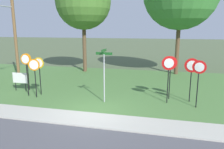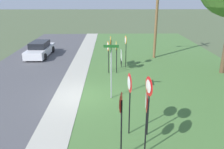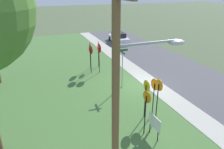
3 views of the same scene
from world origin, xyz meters
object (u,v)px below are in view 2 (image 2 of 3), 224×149
at_px(street_name_post, 111,67).
at_px(parked_hatchback_near, 40,49).
at_px(stop_sign_far_center, 126,45).
at_px(yield_sign_near_left, 121,111).
at_px(stop_sign_near_left, 111,46).
at_px(yield_sign_far_left, 146,107).
at_px(utility_pole, 155,9).
at_px(stop_sign_near_right, 108,50).
at_px(stop_sign_far_left, 116,50).
at_px(yield_sign_far_right, 129,89).
at_px(notice_board, 121,56).
at_px(yield_sign_near_right, 149,92).

distance_m(street_name_post, parked_hatchback_near, 11.70).
height_order(stop_sign_far_center, yield_sign_near_left, yield_sign_near_left).
relative_size(stop_sign_near_left, yield_sign_far_left, 1.05).
bearing_deg(utility_pole, street_name_post, -24.37).
relative_size(stop_sign_far_center, street_name_post, 0.83).
bearing_deg(stop_sign_near_right, stop_sign_near_left, 155.32).
bearing_deg(stop_sign_far_left, stop_sign_near_left, -148.03).
xyz_separation_m(yield_sign_far_right, utility_pole, (-12.16, 3.24, 2.36)).
height_order(stop_sign_far_center, yield_sign_far_right, yield_sign_far_right).
bearing_deg(yield_sign_near_left, utility_pole, 176.23).
bearing_deg(notice_board, yield_sign_far_right, -1.66).
bearing_deg(notice_board, stop_sign_far_left, -15.13).
height_order(stop_sign_near_left, yield_sign_far_right, yield_sign_far_right).
relative_size(stop_sign_far_left, yield_sign_far_right, 0.89).
relative_size(yield_sign_far_left, utility_pole, 0.32).
bearing_deg(yield_sign_near_right, yield_sign_near_left, -50.49).
bearing_deg(utility_pole, yield_sign_near_left, -14.94).
bearing_deg(yield_sign_near_right, notice_board, 172.30).
height_order(yield_sign_far_left, yield_sign_far_right, yield_sign_far_right).
relative_size(stop_sign_far_center, yield_sign_far_right, 0.94).
relative_size(stop_sign_near_right, street_name_post, 0.78).
xyz_separation_m(stop_sign_near_left, stop_sign_far_left, (0.64, 0.40, -0.17)).
bearing_deg(yield_sign_far_left, notice_board, -172.58).
bearing_deg(stop_sign_near_right, stop_sign_far_left, 84.58).
relative_size(stop_sign_far_center, notice_board, 2.03).
height_order(stop_sign_far_left, yield_sign_near_left, yield_sign_near_left).
bearing_deg(stop_sign_far_left, yield_sign_far_left, 4.51).
relative_size(yield_sign_far_right, parked_hatchback_near, 0.58).
bearing_deg(utility_pole, notice_board, -50.63).
bearing_deg(stop_sign_far_left, yield_sign_far_right, 1.78).
distance_m(stop_sign_far_center, notice_board, 1.11).
height_order(stop_sign_near_right, parked_hatchback_near, stop_sign_near_right).
xyz_separation_m(stop_sign_near_left, parked_hatchback_near, (-4.54, -6.70, -1.31)).
bearing_deg(stop_sign_far_left, stop_sign_near_right, -86.26).
distance_m(yield_sign_near_left, notice_board, 11.28).
distance_m(stop_sign_far_center, yield_sign_far_right, 9.29).
distance_m(stop_sign_near_right, yield_sign_near_left, 9.37).
relative_size(yield_sign_near_right, yield_sign_far_right, 0.96).
xyz_separation_m(yield_sign_near_left, parked_hatchback_near, (-14.58, -6.95, -1.31)).
bearing_deg(yield_sign_far_right, stop_sign_near_right, 178.63).
relative_size(yield_sign_near_left, yield_sign_far_left, 1.01).
distance_m(stop_sign_far_left, stop_sign_far_center, 1.60).
xyz_separation_m(stop_sign_far_center, utility_pole, (-2.89, 2.71, 2.56)).
relative_size(stop_sign_far_center, parked_hatchback_near, 0.54).
distance_m(yield_sign_near_right, utility_pole, 12.76).
distance_m(yield_sign_near_right, street_name_post, 3.92).
bearing_deg(stop_sign_near_left, stop_sign_near_right, -15.16).
distance_m(yield_sign_far_right, utility_pole, 12.80).
xyz_separation_m(stop_sign_near_left, yield_sign_near_left, (10.04, 0.24, -0.00)).
bearing_deg(street_name_post, yield_sign_near_right, 25.30).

